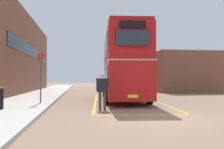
{
  "coord_description": "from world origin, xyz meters",
  "views": [
    {
      "loc": [
        -2.92,
        -8.83,
        1.52
      ],
      "look_at": [
        -0.18,
        11.9,
        1.88
      ],
      "focal_mm": 38.42,
      "sensor_mm": 36.0,
      "label": 1
    }
  ],
  "objects_px": {
    "double_decker_bus": "(123,65)",
    "bus_stop_sign": "(41,73)",
    "pedestrian_boarding": "(102,88)",
    "single_deck_bus": "(124,78)"
  },
  "relations": [
    {
      "from": "double_decker_bus",
      "to": "single_deck_bus",
      "type": "bearing_deg",
      "value": 79.28
    },
    {
      "from": "single_deck_bus",
      "to": "bus_stop_sign",
      "type": "height_order",
      "value": "single_deck_bus"
    },
    {
      "from": "double_decker_bus",
      "to": "bus_stop_sign",
      "type": "distance_m",
      "value": 6.12
    },
    {
      "from": "pedestrian_boarding",
      "to": "bus_stop_sign",
      "type": "distance_m",
      "value": 4.17
    },
    {
      "from": "bus_stop_sign",
      "to": "double_decker_bus",
      "type": "bearing_deg",
      "value": 29.8
    },
    {
      "from": "single_deck_bus",
      "to": "bus_stop_sign",
      "type": "relative_size",
      "value": 3.13
    },
    {
      "from": "double_decker_bus",
      "to": "single_deck_bus",
      "type": "xyz_separation_m",
      "value": [
        3.0,
        15.82,
        -0.87
      ]
    },
    {
      "from": "single_deck_bus",
      "to": "bus_stop_sign",
      "type": "xyz_separation_m",
      "value": [
        -8.27,
        -18.84,
        0.22
      ]
    },
    {
      "from": "pedestrian_boarding",
      "to": "bus_stop_sign",
      "type": "bearing_deg",
      "value": 143.76
    },
    {
      "from": "double_decker_bus",
      "to": "bus_stop_sign",
      "type": "xyz_separation_m",
      "value": [
        -5.28,
        -3.02,
        -0.66
      ]
    }
  ]
}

